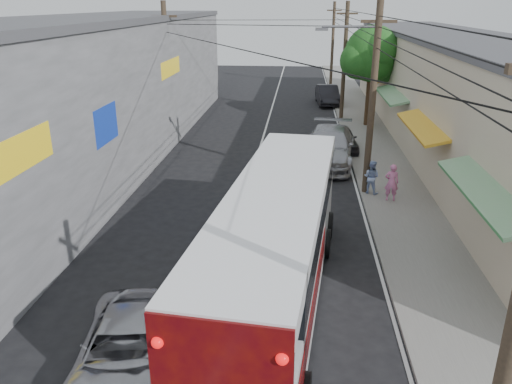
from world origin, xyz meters
TOP-DOWN VIEW (x-y plane):
  - sidewalk at (6.50, 20.00)m, footprint 3.00×80.00m
  - building_right at (10.99, 22.00)m, footprint 7.09×40.00m
  - building_left at (-8.50, 18.00)m, footprint 7.20×36.00m
  - utility_poles at (3.13, 20.33)m, footprint 11.80×45.28m
  - street_tree at (6.87, 26.02)m, footprint 4.40×4.00m
  - coach_bus at (1.73, 4.38)m, footprint 3.68×11.87m
  - jeepney at (-1.46, 1.00)m, footprint 2.70×4.79m
  - parked_suv at (3.80, 17.43)m, footprint 3.23×6.46m
  - parked_car_mid at (4.60, 20.00)m, footprint 1.97×4.11m
  - parked_car_far at (4.46, 33.75)m, footprint 1.99×4.77m
  - pedestrian_near at (6.13, 12.03)m, footprint 0.61×0.43m
  - pedestrian_far at (5.40, 12.82)m, footprint 0.89×0.82m

SIDE VIEW (x-z plane):
  - sidewalk at x=6.50m, z-range 0.00..0.12m
  - jeepney at x=-1.46m, z-range 0.00..1.26m
  - parked_car_mid at x=4.60m, z-range 0.00..1.35m
  - parked_car_far at x=4.46m, z-range 0.00..1.54m
  - pedestrian_far at x=5.40m, z-range 0.12..1.59m
  - parked_suv at x=3.80m, z-range 0.00..1.80m
  - pedestrian_near at x=6.13m, z-range 0.12..1.70m
  - coach_bus at x=1.73m, z-range 0.06..3.43m
  - building_right at x=10.99m, z-range 0.03..6.28m
  - building_left at x=-8.50m, z-range 0.03..7.28m
  - utility_poles at x=3.13m, z-range 0.13..8.13m
  - street_tree at x=6.87m, z-range 1.37..7.97m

